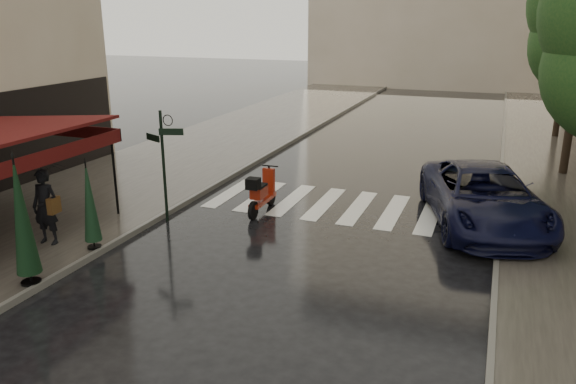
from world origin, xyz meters
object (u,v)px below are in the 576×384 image
Objects in this scene: parked_car at (484,197)px; parasol_front at (21,216)px; scooter at (261,193)px; parasol_back at (90,202)px; pedestrian_with_umbrella at (41,177)px.

parasol_front is at bearing -156.37° from parked_car.
scooter is 0.33× the size of parked_car.
parasol_back reaches higher than scooter.
scooter is 6.15m from parked_car.
pedestrian_with_umbrella is 0.44× the size of parked_car.
parasol_back is (1.23, 0.13, -0.53)m from pedestrian_with_umbrella.
scooter is at bearing 66.67° from parasol_front.
parasol_front reaches higher than parked_car.
pedestrian_with_umbrella is at bearing 123.40° from parasol_front.
pedestrian_with_umbrella is 1.35× the size of scooter.
parked_car is at bearing 31.48° from parasol_back.
scooter is 4.91m from parasol_back.
pedestrian_with_umbrella reaches higher than parked_car.
parked_car reaches higher than scooter.
parasol_front is (1.23, -1.87, -0.20)m from pedestrian_with_umbrella.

